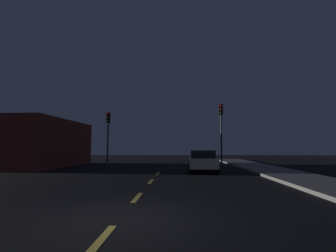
# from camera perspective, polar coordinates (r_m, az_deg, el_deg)

# --- Properties ---
(ground_plane) EXTENTS (80.00, 80.00, 0.00)m
(ground_plane) POSITION_cam_1_polar(r_m,az_deg,el_deg) (12.96, -3.58, -12.09)
(ground_plane) COLOR black
(sidewalk_curb_right) EXTENTS (3.00, 40.00, 0.15)m
(sidewalk_curb_right) POSITION_cam_1_polar(r_m,az_deg,el_deg) (14.23, 28.61, -10.55)
(sidewalk_curb_right) COLOR gray
(sidewalk_curb_right) RESTS_ON ground_plane
(lane_stripe_nearest) EXTENTS (0.16, 1.60, 0.01)m
(lane_stripe_nearest) POSITION_cam_1_polar(r_m,az_deg,el_deg) (5.06, -14.90, -23.56)
(lane_stripe_nearest) COLOR #EACC4C
(lane_stripe_nearest) RESTS_ON ground_plane
(lane_stripe_second) EXTENTS (0.16, 1.60, 0.01)m
(lane_stripe_second) POSITION_cam_1_polar(r_m,az_deg,el_deg) (8.65, -6.95, -15.70)
(lane_stripe_second) COLOR #EACC4C
(lane_stripe_second) RESTS_ON ground_plane
(lane_stripe_third) EXTENTS (0.16, 1.60, 0.01)m
(lane_stripe_third) POSITION_cam_1_polar(r_m,az_deg,el_deg) (12.36, -3.90, -12.42)
(lane_stripe_third) COLOR #EACC4C
(lane_stripe_third) RESTS_ON ground_plane
(lane_stripe_fourth) EXTENTS (0.16, 1.60, 0.01)m
(lane_stripe_fourth) POSITION_cam_1_polar(r_m,az_deg,el_deg) (16.12, -2.30, -10.64)
(lane_stripe_fourth) COLOR #EACC4C
(lane_stripe_fourth) RESTS_ON ground_plane
(traffic_signal_left) EXTENTS (0.32, 0.38, 4.64)m
(traffic_signal_left) POSITION_cam_1_polar(r_m,az_deg,el_deg) (22.45, -13.41, -0.52)
(traffic_signal_left) COLOR #4C4C51
(traffic_signal_left) RESTS_ON ground_plane
(traffic_signal_right) EXTENTS (0.32, 0.38, 5.29)m
(traffic_signal_right) POSITION_cam_1_polar(r_m,az_deg,el_deg) (21.87, 11.90, 0.65)
(traffic_signal_right) COLOR #2D2D30
(traffic_signal_right) RESTS_ON ground_plane
(car_stopped_ahead) EXTENTS (1.96, 3.91, 1.44)m
(car_stopped_ahead) POSITION_cam_1_polar(r_m,az_deg,el_deg) (17.20, 7.81, -7.78)
(car_stopped_ahead) COLOR beige
(car_stopped_ahead) RESTS_ON ground_plane
(storefront_left) EXTENTS (5.33, 9.96, 3.96)m
(storefront_left) POSITION_cam_1_polar(r_m,az_deg,el_deg) (24.48, -26.83, -3.51)
(storefront_left) COLOR maroon
(storefront_left) RESTS_ON ground_plane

